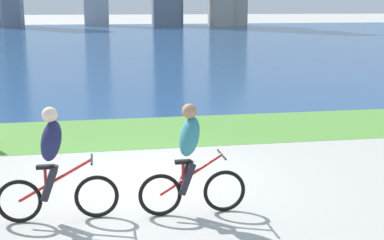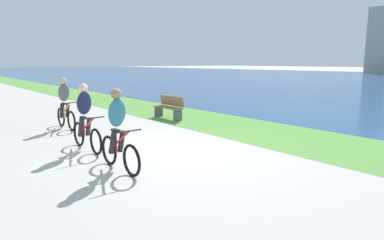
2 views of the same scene
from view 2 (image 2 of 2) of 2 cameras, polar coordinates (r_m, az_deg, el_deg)
name	(u,v)px [view 2 (image 2 of 2)]	position (r m, az deg, el deg)	size (l,w,h in m)	color
ground_plane	(170,152)	(8.26, -3.87, -5.54)	(300.00, 300.00, 0.00)	#B2AFA8
grass_strip_bayside	(265,132)	(10.82, 12.46, -2.01)	(120.00, 3.26, 0.01)	#59933D
cyclist_lead	(118,130)	(6.87, -12.69, -1.76)	(1.63, 0.52, 1.69)	black
cyclist_trailing	(85,117)	(8.69, -18.01, 0.42)	(1.75, 0.52, 1.69)	black
cyclist_distant_rear	(65,104)	(11.82, -21.18, 2.67)	(1.66, 0.52, 1.70)	black
bench_near_path	(169,107)	(13.07, -4.01, 2.23)	(1.50, 0.47, 0.90)	olive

